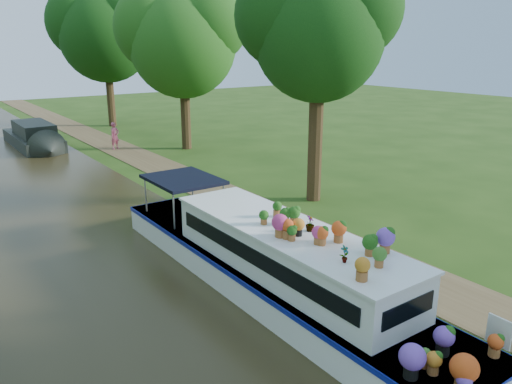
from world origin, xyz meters
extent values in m
plane|color=#234110|center=(0.00, 0.00, 0.00)|extent=(100.00, 100.00, 0.00)
cube|color=#2B2513|center=(-6.00, 0.00, 0.01)|extent=(10.00, 100.00, 0.02)
cube|color=brown|center=(1.20, 0.00, 0.01)|extent=(2.20, 100.00, 0.03)
cube|color=white|center=(-2.25, -1.94, 0.40)|extent=(2.20, 12.00, 0.75)
cube|color=navy|center=(-2.25, -1.94, 0.71)|extent=(2.24, 12.04, 0.12)
cube|color=white|center=(-2.25, -2.74, 1.29)|extent=(1.80, 7.00, 1.05)
cube|color=white|center=(-2.25, -2.74, 1.85)|extent=(1.90, 7.10, 0.06)
cube|color=black|center=(-1.34, -2.74, 1.37)|extent=(0.03, 6.40, 0.38)
cube|color=black|center=(-3.16, -2.74, 1.37)|extent=(0.03, 6.40, 0.38)
cube|color=black|center=(-2.25, 2.36, 1.92)|extent=(1.90, 2.40, 0.10)
cube|color=white|center=(-1.10, -7.34, 1.07)|extent=(0.04, 0.45, 0.55)
imported|color=#1A4813|center=(-2.54, -4.90, 2.06)|extent=(0.19, 0.14, 0.35)
imported|color=#1A4813|center=(-1.95, -3.22, 2.06)|extent=(0.29, 0.29, 0.36)
cylinder|color=black|center=(3.80, 3.00, 2.27)|extent=(0.56, 0.56, 4.55)
sphere|color=black|center=(3.80, 3.00, 6.23)|extent=(4.80, 4.80, 4.80)
sphere|color=black|center=(4.76, 2.28, 7.19)|extent=(3.60, 3.60, 3.60)
sphere|color=black|center=(2.96, 3.84, 6.95)|extent=(3.84, 3.84, 3.84)
cylinder|color=black|center=(4.50, 15.00, 1.92)|extent=(0.56, 0.56, 3.85)
sphere|color=#1A4813|center=(4.50, 15.00, 5.95)|extent=(6.00, 6.00, 6.00)
sphere|color=#1A4813|center=(5.70, 14.10, 7.15)|extent=(4.50, 4.50, 4.50)
sphere|color=#1A4813|center=(3.45, 16.05, 6.85)|extent=(4.80, 4.80, 4.80)
cylinder|color=black|center=(4.00, 26.00, 2.10)|extent=(0.56, 0.56, 4.20)
sphere|color=black|center=(4.00, 26.00, 6.51)|extent=(6.60, 6.60, 6.60)
sphere|color=black|center=(5.32, 25.01, 7.83)|extent=(4.95, 4.95, 4.95)
sphere|color=black|center=(2.85, 27.16, 7.50)|extent=(5.28, 5.28, 5.28)
cube|color=black|center=(-2.75, 21.09, 0.36)|extent=(2.19, 6.89, 0.69)
cube|color=black|center=(-2.75, 20.51, 1.11)|extent=(1.73, 4.02, 0.80)
imported|color=#D15694|center=(0.96, 17.20, 0.82)|extent=(0.67, 0.55, 1.57)
imported|color=#2D651E|center=(-0.60, -1.82, 0.22)|extent=(0.46, 0.42, 0.43)
camera|label=1|loc=(-9.10, -11.14, 5.95)|focal=35.00mm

